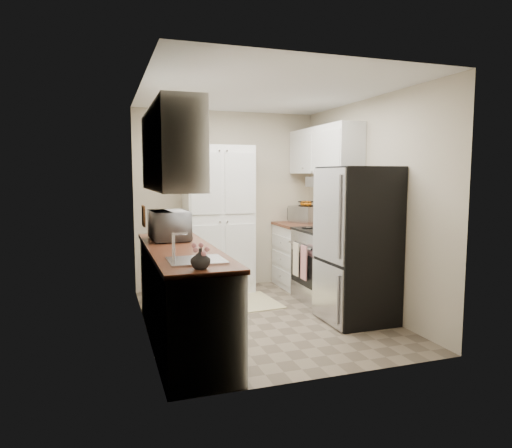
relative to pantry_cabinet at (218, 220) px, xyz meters
name	(u,v)px	position (x,y,z in m)	size (l,w,h in m)	color
ground	(264,318)	(0.20, -1.32, -1.00)	(3.20, 3.20, 0.00)	#7A6B56
room_shell	(263,173)	(0.18, -1.32, 0.63)	(2.64, 3.24, 2.52)	#C3B49E
pantry_cabinet	(218,220)	(0.00, 0.00, 0.00)	(0.90, 0.55, 2.00)	white
base_cabinet_left	(183,297)	(-0.79, -1.75, -0.56)	(0.60, 2.30, 0.88)	white
countertop_left	(182,250)	(-0.79, -1.75, -0.10)	(0.63, 2.33, 0.04)	brown
base_cabinet_right	(301,257)	(1.19, -0.12, -0.56)	(0.60, 0.80, 0.88)	white
countertop_right	(302,225)	(1.19, -0.12, -0.10)	(0.63, 0.83, 0.04)	brown
electric_range	(326,264)	(1.17, -0.93, -0.52)	(0.71, 0.78, 1.13)	#B7B7BC
refrigerator	(358,245)	(1.14, -1.73, -0.15)	(0.70, 0.72, 1.70)	#B7B7BC
microwave	(170,225)	(-0.82, -1.18, 0.08)	(0.56, 0.38, 0.31)	silver
wine_bottle	(161,225)	(-0.88, -0.94, 0.05)	(0.07, 0.07, 0.27)	black
flower_vase	(200,259)	(-0.82, -2.77, 0.00)	(0.15, 0.15, 0.15)	silver
cutting_board	(181,222)	(-0.61, -0.63, 0.06)	(0.02, 0.22, 0.27)	#2B7F31
toaster_oven	(306,214)	(1.29, -0.06, 0.04)	(0.33, 0.42, 0.24)	#A5A4A9
fruit_basket	(306,202)	(1.29, -0.05, 0.21)	(0.24, 0.24, 0.10)	orange
kitchen_mat	(254,301)	(0.29, -0.66, -0.99)	(0.53, 0.85, 0.01)	beige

